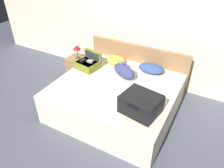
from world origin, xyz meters
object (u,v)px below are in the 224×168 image
Objects in this scene: hard_case_large at (141,104)px; table_lamp at (77,48)px; pillow_near_headboard at (151,68)px; bed at (116,98)px; hard_case_medium at (88,63)px; pillow_center_head at (115,60)px; duffel_bag at (124,71)px; nightstand at (79,67)px.

table_lamp is (-1.90, 1.08, -0.00)m from hard_case_large.
table_lamp reaches higher than pillow_near_headboard.
hard_case_medium is (-0.73, 0.26, 0.38)m from bed.
table_lamp is at bearing -179.23° from pillow_center_head.
pillow_center_head is at bearing 141.48° from hard_case_large.
pillow_near_headboard and pillow_center_head have the same top height.
table_lamp is at bearing 154.37° from hard_case_medium.
hard_case_medium is at bearing 160.19° from bed.
duffel_bag reaches higher than hard_case_large.
nightstand is at bearing 0.00° from table_lamp.
bed is 0.86m from hard_case_large.
pillow_near_headboard is (-0.24, 1.11, -0.06)m from hard_case_large.
nightstand is at bearing -179.23° from pillow_center_head.
pillow_center_head is at bearing 0.77° from nightstand.
duffel_bag is at bearing 11.91° from hard_case_medium.
table_lamp is (-1.29, 0.37, 0.01)m from duffel_bag.
hard_case_medium reaches higher than table_lamp.
duffel_bag is 0.53m from pillow_center_head.
pillow_near_headboard is at bearing 1.11° from nightstand.
duffel_bag is 1.33× the size of pillow_center_head.
pillow_near_headboard is at bearing 47.31° from duffel_bag.
duffel_bag is 0.54m from pillow_near_headboard.
pillow_near_headboard reaches higher than nightstand.
bed is 1.49m from table_lamp.
bed is at bearing -92.02° from duffel_bag.
hard_case_medium is 0.55m from pillow_center_head.
hard_case_medium is 0.67m from table_lamp.
hard_case_medium is 0.96× the size of pillow_near_headboard.
hard_case_medium is 1.15× the size of pillow_center_head.
bed is 0.84m from pillow_center_head.
bed is 0.87m from hard_case_medium.
hard_case_large is 1.47m from pillow_center_head.
table_lamp is at bearing 152.88° from bed.
hard_case_medium is at bearing -132.92° from pillow_center_head.
table_lamp is at bearing 159.98° from hard_case_large.
hard_case_large is 2.18m from table_lamp.
hard_case_large is at bearing -29.63° from table_lamp.
hard_case_medium is at bearing -159.18° from pillow_near_headboard.
nightstand is (-0.92, -0.01, -0.41)m from pillow_center_head.
hard_case_medium is 1.51× the size of table_lamp.
pillow_near_headboard is 0.74m from pillow_center_head.
hard_case_large reaches higher than table_lamp.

